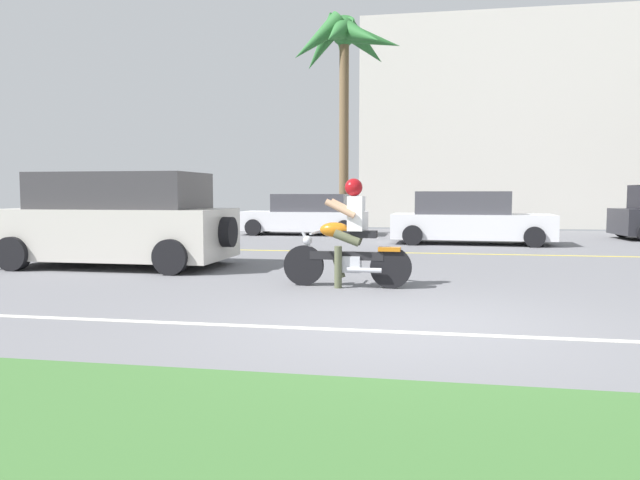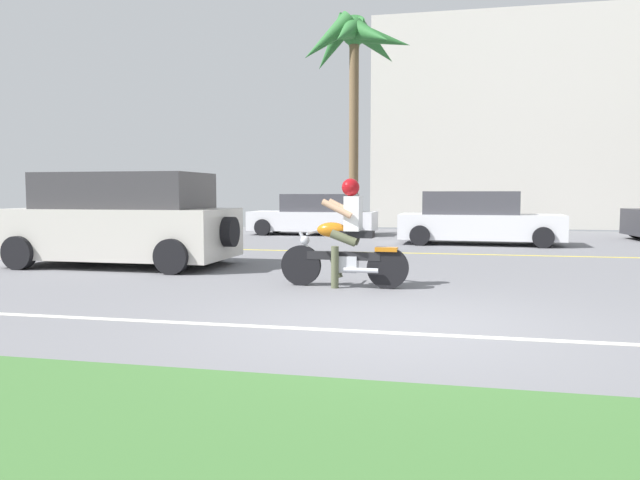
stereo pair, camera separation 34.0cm
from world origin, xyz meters
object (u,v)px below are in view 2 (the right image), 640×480
Objects in this scene: suv_nearby at (123,221)px; palm_tree_0 at (355,47)px; parked_car_0 at (154,214)px; parked_car_2 at (477,219)px; motorcyclist at (345,241)px; parked_car_1 at (315,216)px.

palm_tree_0 is at bearing 74.16° from suv_nearby.
parked_car_0 is 9.19m from palm_tree_0.
parked_car_0 is at bearing 169.36° from parked_car_2.
palm_tree_0 is (6.89, 1.72, 5.83)m from parked_car_0.
motorcyclist is 0.26× the size of palm_tree_0.
palm_tree_0 is at bearing 98.31° from motorcyclist.
suv_nearby is 1.04× the size of parked_car_1.
suv_nearby reaches higher than motorcyclist.
parked_car_0 is at bearing -165.99° from palm_tree_0.
parked_car_2 is (2.31, 8.53, -0.00)m from motorcyclist.
parked_car_1 is at bearing 104.89° from motorcyclist.
motorcyclist is at bearing -20.66° from suv_nearby.
parked_car_2 is at bearing -42.66° from palm_tree_0.
motorcyclist is 0.44× the size of parked_car_2.
suv_nearby is 9.77m from parked_car_2.
palm_tree_0 is (-1.80, 12.31, 5.84)m from motorcyclist.
parked_car_1 is at bearing 8.27° from parked_car_0.
palm_tree_0 is at bearing 35.97° from parked_car_1.
parked_car_1 is at bearing 151.61° from parked_car_2.
suv_nearby is at bearing -100.29° from parked_car_1.
motorcyclist is 5.11m from suv_nearby.
motorcyclist reaches higher than parked_car_1.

